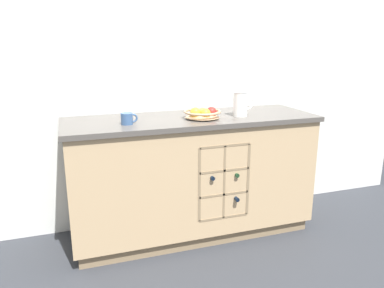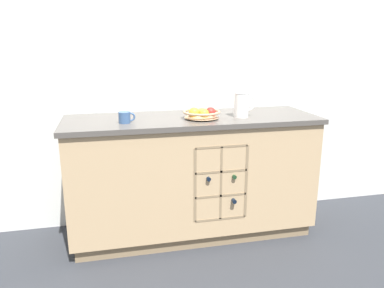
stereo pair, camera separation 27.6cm
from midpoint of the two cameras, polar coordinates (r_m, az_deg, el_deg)
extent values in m
plane|color=#2D3035|center=(3.03, 2.68, -13.23)|extent=(14.00, 14.00, 0.00)
cube|color=silver|center=(3.01, 1.16, 12.03)|extent=(4.40, 0.06, 2.55)
cube|color=#8B7354|center=(3.01, 2.69, -12.48)|extent=(1.74, 0.51, 0.09)
cube|color=tan|center=(2.83, 2.80, -4.53)|extent=(1.80, 0.57, 0.79)
cube|color=#514C47|center=(2.72, 2.91, 3.72)|extent=(1.84, 0.61, 0.03)
cube|color=#8B7354|center=(2.70, 6.76, -5.35)|extent=(0.37, 0.01, 0.53)
cube|color=#8B7354|center=(2.60, 3.28, -6.09)|extent=(0.02, 0.10, 0.53)
cube|color=#8B7354|center=(2.72, 10.80, -5.37)|extent=(0.02, 0.10, 0.53)
cube|color=#8B7354|center=(2.76, 6.95, -10.90)|extent=(0.37, 0.10, 0.02)
cube|color=#8B7354|center=(2.69, 7.07, -7.50)|extent=(0.37, 0.10, 0.02)
cube|color=#8B7354|center=(2.63, 7.19, -3.92)|extent=(0.37, 0.10, 0.02)
cube|color=#8B7354|center=(2.58, 7.32, -0.18)|extent=(0.37, 0.10, 0.02)
cube|color=#8B7354|center=(2.66, 7.13, -5.73)|extent=(0.02, 0.10, 0.53)
cylinder|color=black|center=(2.81, 8.23, -7.44)|extent=(0.08, 0.18, 0.08)
cylinder|color=black|center=(2.70, 9.22, -8.46)|extent=(0.03, 0.08, 0.03)
cylinder|color=black|center=(2.71, 4.52, -4.18)|extent=(0.08, 0.19, 0.08)
cylinder|color=black|center=(2.59, 5.44, -5.16)|extent=(0.03, 0.08, 0.03)
cylinder|color=#19381E|center=(2.79, 8.03, -3.74)|extent=(0.08, 0.22, 0.08)
cylinder|color=#19381E|center=(2.65, 9.20, -4.77)|extent=(0.03, 0.09, 0.03)
cylinder|color=tan|center=(2.66, 4.44, 3.94)|extent=(0.12, 0.12, 0.01)
cone|color=tan|center=(2.66, 4.46, 4.56)|extent=(0.24, 0.24, 0.05)
torus|color=tan|center=(2.65, 4.46, 4.88)|extent=(0.27, 0.27, 0.02)
sphere|color=gold|center=(2.61, 4.88, 4.55)|extent=(0.07, 0.07, 0.07)
sphere|color=#7FA838|center=(2.67, 4.50, 4.76)|extent=(0.07, 0.07, 0.07)
sphere|color=red|center=(2.65, 5.85, 4.75)|extent=(0.08, 0.08, 0.08)
sphere|color=gold|center=(2.62, 3.35, 4.69)|extent=(0.08, 0.08, 0.08)
cylinder|color=white|center=(2.75, 10.41, 5.89)|extent=(0.10, 0.10, 0.18)
torus|color=white|center=(2.74, 10.49, 7.67)|extent=(0.11, 0.11, 0.01)
torus|color=white|center=(2.77, 11.47, 6.09)|extent=(0.11, 0.01, 0.11)
cylinder|color=#385684|center=(2.52, -7.19, 4.01)|extent=(0.08, 0.08, 0.08)
torus|color=#385684|center=(2.53, -6.24, 4.09)|extent=(0.06, 0.01, 0.06)
camera|label=1|loc=(0.14, -87.14, 0.77)|focal=35.00mm
camera|label=2|loc=(0.14, 92.86, -0.77)|focal=35.00mm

